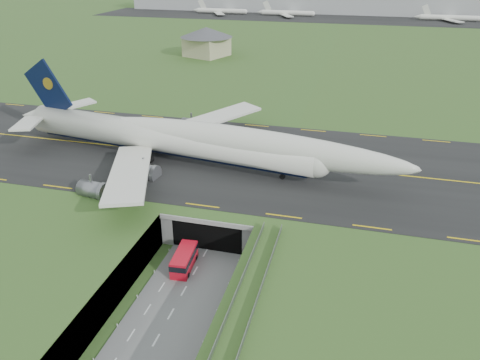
# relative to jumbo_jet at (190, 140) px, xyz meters

# --- Properties ---
(ground) EXTENTS (900.00, 900.00, 0.00)m
(ground) POSITION_rel_jumbo_jet_xyz_m (9.82, -28.29, -11.12)
(ground) COLOR #426026
(ground) RESTS_ON ground
(airfield_deck) EXTENTS (800.00, 800.00, 6.00)m
(airfield_deck) POSITION_rel_jumbo_jet_xyz_m (9.82, -28.29, -8.12)
(airfield_deck) COLOR gray
(airfield_deck) RESTS_ON ground
(trench_road) EXTENTS (12.00, 75.00, 0.20)m
(trench_road) POSITION_rel_jumbo_jet_xyz_m (9.82, -35.79, -11.02)
(trench_road) COLOR slate
(trench_road) RESTS_ON ground
(taxiway) EXTENTS (800.00, 44.00, 0.18)m
(taxiway) POSITION_rel_jumbo_jet_xyz_m (9.82, 4.71, -5.03)
(taxiway) COLOR black
(taxiway) RESTS_ON airfield_deck
(tunnel_portal) EXTENTS (17.00, 22.30, 6.00)m
(tunnel_portal) POSITION_rel_jumbo_jet_xyz_m (9.82, -11.58, -7.78)
(tunnel_portal) COLOR gray
(tunnel_portal) RESTS_ON ground
(jumbo_jet) EXTENTS (87.56, 57.10, 19.07)m
(jumbo_jet) POSITION_rel_jumbo_jet_xyz_m (0.00, 0.00, 0.00)
(jumbo_jet) COLOR white
(jumbo_jet) RESTS_ON ground
(shuttle_tram) EXTENTS (3.20, 7.29, 2.91)m
(shuttle_tram) POSITION_rel_jumbo_jet_xyz_m (7.88, -25.79, -9.51)
(shuttle_tram) COLOR red
(shuttle_tram) RESTS_ON ground
(service_building) EXTENTS (27.41, 27.41, 11.62)m
(service_building) POSITION_rel_jumbo_jet_xyz_m (-31.35, 105.28, 1.76)
(service_building) COLOR tan
(service_building) RESTS_ON ground
(cargo_terminal) EXTENTS (320.00, 67.00, 15.60)m
(cargo_terminal) POSITION_rel_jumbo_jet_xyz_m (9.71, 271.12, 2.84)
(cargo_terminal) COLOR #B2B2B2
(cargo_terminal) RESTS_ON ground
(distant_hills) EXTENTS (700.00, 91.00, 60.00)m
(distant_hills) POSITION_rel_jumbo_jet_xyz_m (74.20, 401.71, -15.12)
(distant_hills) COLOR slate
(distant_hills) RESTS_ON ground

